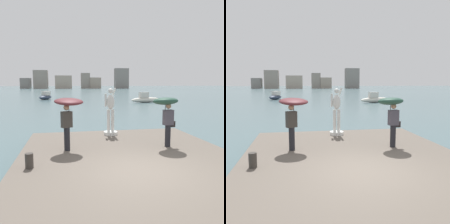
{
  "view_description": "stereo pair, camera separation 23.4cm",
  "coord_description": "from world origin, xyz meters",
  "views": [
    {
      "loc": [
        -2.1,
        -6.51,
        2.93
      ],
      "look_at": [
        0.0,
        4.76,
        1.55
      ],
      "focal_mm": 38.78,
      "sensor_mm": 36.0,
      "label": 1
    },
    {
      "loc": [
        -1.87,
        -6.56,
        2.93
      ],
      "look_at": [
        0.0,
        4.76,
        1.55
      ],
      "focal_mm": 38.78,
      "sensor_mm": 36.0,
      "label": 2
    }
  ],
  "objects": [
    {
      "name": "ground_plane",
      "position": [
        0.0,
        40.0,
        0.0
      ],
      "size": [
        400.0,
        400.0,
        0.0
      ],
      "primitive_type": "plane",
      "color": "#4C666B"
    },
    {
      "name": "distant_skyline",
      "position": [
        0.69,
        127.75,
        4.15
      ],
      "size": [
        57.78,
        11.41,
        10.92
      ],
      "color": "gray",
      "rests_on": "ground"
    },
    {
      "name": "mooring_bollard",
      "position": [
        -3.25,
        0.79,
        0.63
      ],
      "size": [
        0.24,
        0.24,
        0.45
      ],
      "primitive_type": "cylinder",
      "color": "#38332D",
      "rests_on": "pier"
    },
    {
      "name": "onlooker_right",
      "position": [
        1.73,
        2.38,
        1.96
      ],
      "size": [
        1.06,
        1.08,
        2.01
      ],
      "color": "black",
      "rests_on": "pier"
    },
    {
      "name": "boat_mid",
      "position": [
        9.65,
        28.64,
        0.53
      ],
      "size": [
        5.19,
        2.21,
        1.57
      ],
      "color": "silver",
      "rests_on": "ground"
    },
    {
      "name": "onlooker_left",
      "position": [
        -2.07,
        2.6,
        1.98
      ],
      "size": [
        1.44,
        1.45,
        2.01
      ],
      "color": "black",
      "rests_on": "pier"
    },
    {
      "name": "boat_near",
      "position": [
        -5.87,
        38.26,
        0.54
      ],
      "size": [
        2.76,
        3.87,
        1.46
      ],
      "color": "#2D384C",
      "rests_on": "ground"
    },
    {
      "name": "pier",
      "position": [
        0.0,
        1.51,
        0.2
      ],
      "size": [
        7.67,
        9.03,
        0.4
      ],
      "primitive_type": "cube",
      "color": "#60564C",
      "rests_on": "ground"
    },
    {
      "name": "statue_white_figure",
      "position": [
        -0.03,
        4.97,
        1.35
      ],
      "size": [
        0.68,
        0.9,
        2.31
      ],
      "color": "silver",
      "rests_on": "pier"
    }
  ]
}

